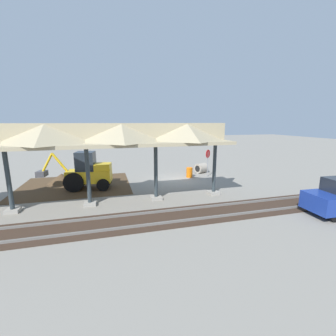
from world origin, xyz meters
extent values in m
plane|color=gray|center=(0.00, 0.00, 0.00)|extent=(120.00, 120.00, 0.00)
cube|color=#4C3823|center=(8.25, -0.54, 0.00)|extent=(8.36, 7.00, 0.01)
cube|color=#9E998E|center=(-1.36, 4.33, 0.10)|extent=(0.70, 0.70, 0.20)
cylinder|color=#2D383D|center=(-1.36, 4.33, 1.80)|extent=(0.24, 0.24, 3.60)
cube|color=#9E998E|center=(2.75, 4.33, 0.10)|extent=(0.70, 0.70, 0.20)
cylinder|color=#2D383D|center=(2.75, 4.33, 1.80)|extent=(0.24, 0.24, 3.60)
cube|color=#9E998E|center=(6.86, 4.33, 0.10)|extent=(0.70, 0.70, 0.20)
cylinder|color=#2D383D|center=(6.86, 4.33, 1.80)|extent=(0.24, 0.24, 3.60)
cube|color=#9E998E|center=(10.96, 4.33, 0.10)|extent=(0.70, 0.70, 0.20)
cylinder|color=#2D383D|center=(10.96, 4.33, 1.80)|extent=(0.24, 0.24, 3.60)
cube|color=tan|center=(6.86, 4.33, 3.70)|extent=(17.63, 3.20, 0.20)
cube|color=tan|center=(6.86, 4.33, 4.35)|extent=(17.63, 0.20, 1.10)
pyramid|color=tan|center=(0.69, 4.33, 4.35)|extent=(3.70, 3.20, 1.10)
pyramid|color=tan|center=(4.80, 4.33, 4.35)|extent=(3.70, 3.20, 1.10)
pyramid|color=tan|center=(8.91, 4.33, 4.35)|extent=(3.70, 3.20, 1.10)
cube|color=slate|center=(0.00, 6.63, 0.07)|extent=(60.00, 0.08, 0.15)
cube|color=slate|center=(0.00, 8.07, 0.07)|extent=(60.00, 0.08, 0.15)
cube|color=#38281E|center=(0.00, 7.35, 0.01)|extent=(60.00, 2.58, 0.03)
cylinder|color=gray|center=(-3.14, -0.48, 1.16)|extent=(0.06, 0.06, 2.32)
cylinder|color=red|center=(-3.14, -0.48, 2.13)|extent=(0.62, 0.48, 0.76)
cube|color=yellow|center=(7.07, 0.67, 0.97)|extent=(3.37, 1.81, 0.90)
cube|color=#1E262D|center=(7.27, 0.64, 2.12)|extent=(1.47, 1.37, 1.40)
cube|color=yellow|center=(6.06, 0.84, 1.67)|extent=(1.32, 1.27, 0.50)
cylinder|color=black|center=(7.90, -0.19, 0.70)|extent=(1.43, 0.53, 1.40)
cylinder|color=black|center=(8.13, 1.22, 0.70)|extent=(1.43, 0.53, 1.40)
cylinder|color=black|center=(5.89, 0.21, 0.45)|extent=(0.94, 0.44, 0.90)
cylinder|color=black|center=(6.10, 1.49, 0.45)|extent=(0.94, 0.44, 0.90)
cylinder|color=yellow|center=(9.10, 0.33, 2.08)|extent=(1.08, 0.35, 1.41)
cylinder|color=yellow|center=(9.98, 0.19, 1.99)|extent=(1.01, 0.32, 1.57)
cube|color=#47474C|center=(10.40, 0.12, 1.24)|extent=(0.72, 0.89, 0.40)
cone|color=#4C3823|center=(9.43, -1.76, 0.00)|extent=(4.58, 4.58, 1.53)
cylinder|color=#9E9384|center=(-3.23, -2.11, 0.48)|extent=(1.33, 1.29, 0.96)
cylinder|color=black|center=(-2.75, -1.90, 0.48)|extent=(0.26, 0.58, 0.62)
cylinder|color=black|center=(-5.24, 10.04, 0.30)|extent=(0.61, 0.23, 0.60)
cylinder|color=black|center=(-5.31, 8.57, 0.30)|extent=(0.61, 0.23, 0.60)
cylinder|color=orange|center=(-1.46, -0.70, 0.45)|extent=(0.56, 0.56, 0.90)
camera|label=1|loc=(5.69, 18.04, 4.97)|focal=24.00mm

